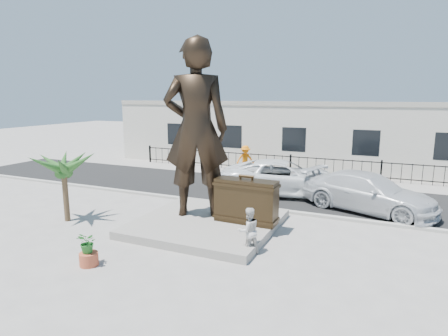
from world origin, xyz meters
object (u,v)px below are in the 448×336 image
(statue, at_px, (196,129))
(suitcase, at_px, (246,201))
(tourist, at_px, (249,231))
(car_white, at_px, (283,177))

(statue, relative_size, suitcase, 2.94)
(tourist, bearing_deg, statue, -79.81)
(statue, height_order, tourist, statue)
(tourist, height_order, car_white, car_white)
(tourist, bearing_deg, suitcase, -111.31)
(suitcase, height_order, car_white, suitcase)
(suitcase, bearing_deg, statue, 177.66)
(statue, relative_size, tourist, 4.49)
(statue, distance_m, tourist, 4.78)
(suitcase, bearing_deg, tourist, -65.80)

